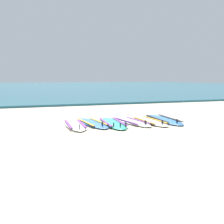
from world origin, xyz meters
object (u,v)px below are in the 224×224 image
surfboard_4 (149,121)px  surfboard_5 (163,119)px  surfboard_2 (112,123)px  surfboard_1 (92,123)px  surfboard_3 (131,122)px  surfboard_0 (75,125)px

surfboard_4 → surfboard_5: (0.59, 0.20, -0.00)m
surfboard_2 → surfboard_5: bearing=4.8°
surfboard_1 → surfboard_3: same height
surfboard_3 → surfboard_5: same height
surfboard_3 → surfboard_4: 0.56m
surfboard_3 → surfboard_1: bearing=172.2°
surfboard_2 → surfboard_5: size_ratio=0.94×
surfboard_2 → surfboard_1: bearing=157.5°
surfboard_0 → surfboard_5: 2.89m
surfboard_0 → surfboard_2: size_ratio=0.87×
surfboard_2 → surfboard_4: 1.18m
surfboard_5 → surfboard_2: bearing=-175.2°
surfboard_0 → surfboard_4: same height
surfboard_2 → surfboard_4: (1.18, -0.05, -0.00)m
surfboard_0 → surfboard_2: (1.11, -0.01, 0.00)m
surfboard_0 → surfboard_1: (0.56, 0.22, -0.00)m
surfboard_0 → surfboard_4: bearing=-1.5°
surfboard_2 → surfboard_3: 0.64m
surfboard_0 → surfboard_1: bearing=21.3°
surfboard_3 → surfboard_4: size_ratio=1.00×
surfboard_2 → surfboard_5: (1.78, 0.15, -0.00)m
surfboard_0 → surfboard_3: size_ratio=0.96×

